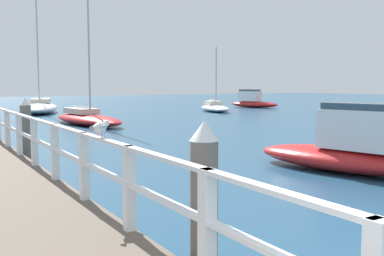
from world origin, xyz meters
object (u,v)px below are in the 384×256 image
Objects in this scene: boat_1 at (253,101)px; boat_3 at (40,107)px; boat_2 at (87,118)px; boat_0 at (215,107)px; seagull_foreground at (100,127)px; boat_4 at (349,149)px; dock_piling_near at (204,211)px; dock_piling_far at (26,132)px.

boat_3 is (-18.72, 2.07, -0.11)m from boat_1.
boat_2 is (-18.80, -9.14, -0.19)m from boat_1.
boat_2 reaches higher than boat_0.
seagull_foreground is 7.43m from boat_4.
dock_piling_near is at bearing 68.23° from boat_2.
dock_piling_near is 1.00× the size of dock_piling_far.
dock_piling_far is 0.21× the size of boat_3.
boat_4 is at bearing 88.38° from boat_2.
boat_2 reaches higher than boat_1.
boat_3 is 1.79× the size of boat_4.
boat_3 is at bearing -97.10° from boat_2.
boat_0 reaches higher than boat_1.
boat_2 reaches higher than dock_piling_far.
boat_2 is 11.21m from boat_3.
dock_piling_near is 8.59m from dock_piling_far.
seagull_foreground is 18.77m from boat_2.
dock_piling_far is 0.37× the size of boat_4.
dock_piling_near is at bearing -148.21° from boat_1.
boat_2 is at bearing 43.68° from boat_0.
dock_piling_near is at bearing 96.91° from boat_3.
dock_piling_far is at bearing -49.68° from boat_4.
boat_3 reaches higher than seagull_foreground.
dock_piling_near is at bearing -30.10° from seagull_foreground.
dock_piling_near and dock_piling_far have the same top height.
dock_piling_near is 31.44m from boat_3.
boat_1 is 30.58m from boat_4.
dock_piling_near is 20.47m from boat_2.
dock_piling_far is at bearing -158.26° from boat_1.
boat_4 is (7.12, 1.83, -1.06)m from seagull_foreground.
boat_1 is at bearing -138.69° from boat_4.
dock_piling_near is 31.25m from boat_0.
boat_3 reaches higher than boat_1.
boat_1 is 0.64× the size of boat_2.
dock_piling_far is 23.03m from boat_3.
dock_piling_far is 24.67m from boat_0.
boat_3 is at bearing -101.23° from boat_4.
boat_0 is at bearing -172.07° from boat_1.
dock_piling_far is at bearing 135.69° from seagull_foreground.
boat_0 is 1.06× the size of boat_4.
dock_piling_near is 0.36× the size of boat_1.
boat_3 is (-12.31, 5.23, 0.12)m from boat_0.
dock_piling_near reaches higher than boat_1.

